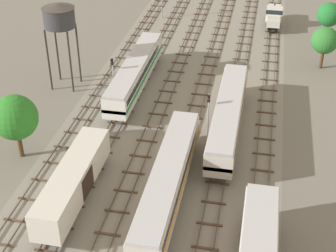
% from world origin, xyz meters
% --- Properties ---
extents(ground_plane, '(480.00, 480.00, 0.00)m').
position_xyz_m(ground_plane, '(0.00, 56.00, 0.00)').
color(ground_plane, slate).
extents(ballast_bed, '(25.62, 176.00, 0.01)m').
position_xyz_m(ballast_bed, '(0.00, 56.00, 0.00)').
color(ballast_bed, gray).
rests_on(ballast_bed, ground).
extents(track_far_left, '(2.40, 126.00, 0.29)m').
position_xyz_m(track_far_left, '(-10.81, 57.00, 0.14)').
color(track_far_left, '#47382D').
rests_on(track_far_left, ground).
extents(track_left, '(2.40, 126.00, 0.29)m').
position_xyz_m(track_left, '(-6.49, 57.00, 0.14)').
color(track_left, '#47382D').
rests_on(track_left, ground).
extents(track_centre_left, '(2.40, 126.00, 0.29)m').
position_xyz_m(track_centre_left, '(-2.16, 57.00, 0.14)').
color(track_centre_left, '#47382D').
rests_on(track_centre_left, ground).
extents(track_centre, '(2.40, 126.00, 0.29)m').
position_xyz_m(track_centre, '(2.16, 57.00, 0.14)').
color(track_centre, '#47382D').
rests_on(track_centre, ground).
extents(track_centre_right, '(2.40, 126.00, 0.29)m').
position_xyz_m(track_centre_right, '(6.49, 57.00, 0.14)').
color(track_centre_right, '#47382D').
rests_on(track_centre_right, ground).
extents(track_right, '(2.40, 126.00, 0.29)m').
position_xyz_m(track_right, '(10.81, 57.00, 0.14)').
color(track_right, '#47382D').
rests_on(track_right, ground).
extents(freight_boxcar_left_near, '(2.87, 14.00, 3.60)m').
position_xyz_m(freight_boxcar_left_near, '(-6.48, 23.30, 2.45)').
color(freight_boxcar_left_near, beige).
rests_on(freight_boxcar_left_near, ground).
extents(diesel_railcar_centre_mid, '(2.96, 20.50, 3.80)m').
position_xyz_m(diesel_railcar_centre_mid, '(2.16, 24.93, 2.60)').
color(diesel_railcar_centre_mid, beige).
rests_on(diesel_railcar_centre_mid, ground).
extents(diesel_railcar_centre_right_midfar, '(2.96, 20.50, 3.80)m').
position_xyz_m(diesel_railcar_centre_right_midfar, '(6.49, 37.88, 2.60)').
color(diesel_railcar_centre_right_midfar, beige).
rests_on(diesel_railcar_centre_right_midfar, ground).
extents(diesel_railcar_left_far, '(2.96, 20.50, 3.80)m').
position_xyz_m(diesel_railcar_left_far, '(-6.49, 46.39, 2.60)').
color(diesel_railcar_left_far, white).
rests_on(diesel_railcar_left_far, ground).
extents(shunter_loco_right_farther, '(2.74, 8.46, 3.10)m').
position_xyz_m(shunter_loco_right_farther, '(10.81, 73.39, 2.01)').
color(shunter_loco_right_farther, beige).
rests_on(shunter_loco_right_farther, ground).
extents(water_tower, '(4.17, 4.17, 11.29)m').
position_xyz_m(water_tower, '(-15.90, 45.69, 9.61)').
color(water_tower, '#2D2826').
rests_on(water_tower, ground).
extents(signal_post_near, '(0.28, 0.47, 5.59)m').
position_xyz_m(signal_post_near, '(-8.65, 43.67, 3.54)').
color(signal_post_near, gray).
rests_on(signal_post_near, ground).
extents(signal_post_mid, '(0.28, 0.47, 5.33)m').
position_xyz_m(signal_post_mid, '(4.32, 37.17, 3.39)').
color(signal_post_mid, gray).
rests_on(signal_post_mid, ground).
extents(lineside_tree_0, '(4.78, 4.78, 7.23)m').
position_xyz_m(lineside_tree_0, '(-14.71, 29.16, 4.81)').
color(lineside_tree_0, '#4C331E').
rests_on(lineside_tree_0, ground).
extents(lineside_tree_1, '(3.67, 3.67, 7.07)m').
position_xyz_m(lineside_tree_1, '(18.88, 65.94, 5.20)').
color(lineside_tree_1, '#4C331E').
rests_on(lineside_tree_1, ground).
extents(lineside_tree_2, '(3.80, 3.80, 6.14)m').
position_xyz_m(lineside_tree_2, '(17.94, 57.96, 4.20)').
color(lineside_tree_2, '#4C331E').
rests_on(lineside_tree_2, ground).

